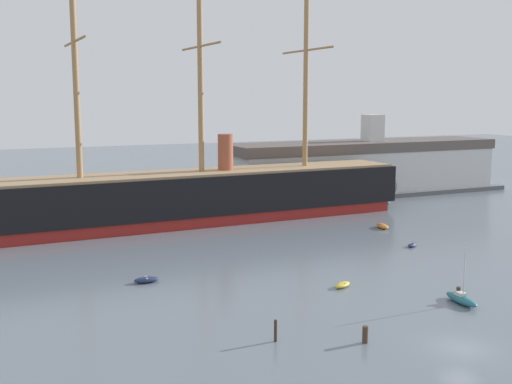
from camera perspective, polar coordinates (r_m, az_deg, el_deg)
ground_plane at (r=48.66m, az=18.49°, el=-13.55°), size 400.00×400.00×0.00m
tall_ship at (r=90.12m, az=-5.03°, el=-0.30°), size 75.42×15.74×36.28m
sailboat_foreground_right at (r=58.27m, az=18.50°, el=-9.36°), size 1.49×4.03×5.15m
dinghy_near_centre at (r=60.40m, az=8.02°, el=-8.51°), size 2.30×1.70×0.50m
dinghy_mid_left at (r=62.20m, az=-10.12°, el=-8.01°), size 2.55×1.27×0.58m
dinghy_mid_right at (r=77.91m, az=14.28°, el=-4.78°), size 1.99×1.64×0.44m
dinghy_alongside_stern at (r=87.73m, az=11.65°, el=-3.10°), size 1.77×3.01×0.67m
motorboat_far_right at (r=106.13m, az=11.41°, el=-0.95°), size 3.49×3.48×1.46m
mooring_piling_nearest at (r=47.12m, az=1.82°, el=-12.73°), size 0.24×0.24×1.69m
mooring_piling_left_pair at (r=58.76m, az=18.24°, el=-8.97°), size 0.37×0.37×1.30m
mooring_piling_right_pair at (r=47.63m, az=10.09°, el=-12.88°), size 0.43×0.43×1.29m
dockside_warehouse_right at (r=117.46m, az=9.98°, el=2.22°), size 57.51×13.48×14.91m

